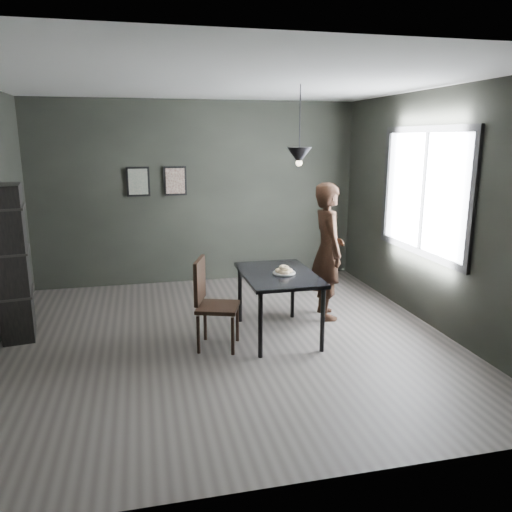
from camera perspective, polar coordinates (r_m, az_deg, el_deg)
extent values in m
plane|color=#36322F|center=(5.77, -3.32, -9.51)|extent=(5.00, 5.00, 0.00)
cube|color=black|center=(7.84, -6.60, 7.13)|extent=(5.00, 0.10, 2.80)
cube|color=silver|center=(5.34, -3.75, 19.34)|extent=(5.00, 5.00, 0.02)
cube|color=white|center=(6.43, 18.66, 6.95)|extent=(0.02, 1.80, 1.40)
cube|color=black|center=(6.42, 18.58, 6.95)|extent=(0.04, 1.96, 1.56)
cube|color=black|center=(5.65, 2.59, -2.15)|extent=(0.80, 1.20, 0.04)
cylinder|color=black|center=(5.19, 0.51, -7.93)|extent=(0.05, 0.05, 0.71)
cylinder|color=black|center=(5.38, 7.62, -7.27)|extent=(0.05, 0.05, 0.71)
cylinder|color=black|center=(6.19, -1.84, -4.38)|extent=(0.05, 0.05, 0.71)
cylinder|color=black|center=(6.35, 4.20, -3.95)|extent=(0.05, 0.05, 0.71)
cylinder|color=silver|center=(5.61, 3.23, -2.01)|extent=(0.23, 0.23, 0.01)
torus|color=#F9E3C2|center=(5.63, 3.64, -1.67)|extent=(0.12, 0.12, 0.04)
torus|color=#F9E3C2|center=(5.62, 2.78, -1.68)|extent=(0.12, 0.12, 0.04)
torus|color=#F9E3C2|center=(5.55, 3.28, -1.87)|extent=(0.12, 0.12, 0.04)
torus|color=#F9E3C2|center=(5.59, 3.24, -1.35)|extent=(0.17, 0.17, 0.06)
imported|color=black|center=(6.30, 8.19, 0.55)|extent=(0.46, 0.66, 1.71)
cube|color=black|center=(5.42, -4.36, -5.85)|extent=(0.54, 0.54, 0.04)
cube|color=black|center=(5.37, -6.46, -2.79)|extent=(0.18, 0.42, 0.47)
cylinder|color=black|center=(5.38, -6.60, -8.93)|extent=(0.04, 0.04, 0.42)
cylinder|color=black|center=(5.32, -2.68, -9.12)|extent=(0.04, 0.04, 0.42)
cylinder|color=black|center=(5.71, -5.83, -7.54)|extent=(0.04, 0.04, 0.42)
cylinder|color=black|center=(5.65, -2.15, -7.70)|extent=(0.04, 0.04, 0.42)
cube|color=black|center=(6.22, -26.11, -0.70)|extent=(0.42, 0.63, 1.75)
cylinder|color=black|center=(5.62, 5.04, 15.19)|extent=(0.01, 0.01, 0.75)
cone|color=black|center=(5.62, 4.96, 11.37)|extent=(0.28, 0.28, 0.18)
sphere|color=#FFE0B2|center=(5.62, 4.94, 10.56)|extent=(0.07, 0.07, 0.07)
cube|color=black|center=(7.74, -13.32, 8.27)|extent=(0.34, 0.03, 0.44)
cube|color=#425C4F|center=(7.72, -13.32, 8.26)|extent=(0.28, 0.01, 0.38)
cube|color=black|center=(7.76, -9.21, 8.47)|extent=(0.34, 0.03, 0.44)
cube|color=brown|center=(7.74, -9.20, 8.46)|extent=(0.28, 0.01, 0.38)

